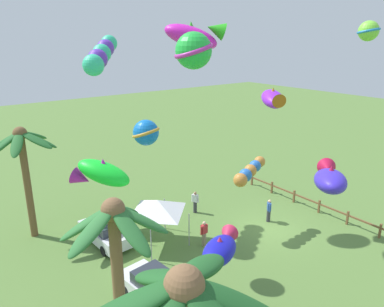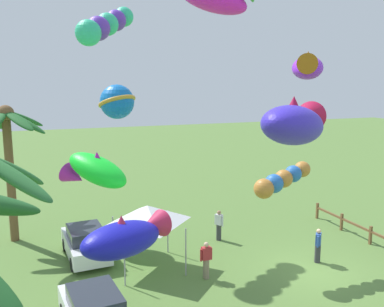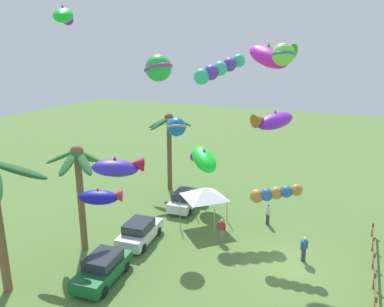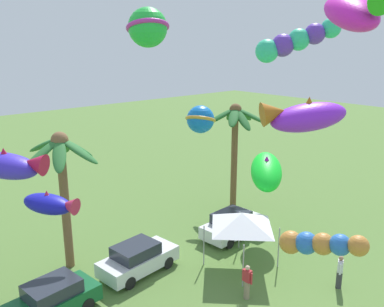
# 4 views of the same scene
# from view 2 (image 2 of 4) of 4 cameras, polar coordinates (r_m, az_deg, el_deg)

# --- Properties ---
(ground_plane) EXTENTS (120.00, 120.00, 0.00)m
(ground_plane) POSITION_cam_2_polar(r_m,az_deg,el_deg) (19.70, 15.93, -15.05)
(ground_plane) COLOR #567A38
(palm_tree_0) EXTENTS (4.00, 3.94, 6.99)m
(palm_tree_0) POSITION_cam_2_polar(r_m,az_deg,el_deg) (22.80, -23.75, 2.12)
(palm_tree_0) COLOR brown
(palm_tree_0) RESTS_ON ground
(parked_car_1) EXTENTS (4.01, 1.97, 1.51)m
(parked_car_1) POSITION_cam_2_polar(r_m,az_deg,el_deg) (20.55, -14.23, -11.62)
(parked_car_1) COLOR silver
(parked_car_1) RESTS_ON ground
(spectator_0) EXTENTS (0.50, 0.38, 1.59)m
(spectator_0) POSITION_cam_2_polar(r_m,az_deg,el_deg) (22.05, 3.66, -9.65)
(spectator_0) COLOR #38383D
(spectator_0) RESTS_ON ground
(spectator_1) EXTENTS (0.26, 0.55, 1.59)m
(spectator_1) POSITION_cam_2_polar(r_m,az_deg,el_deg) (18.03, 1.93, -14.23)
(spectator_1) COLOR gray
(spectator_1) RESTS_ON ground
(spectator_2) EXTENTS (0.44, 0.42, 1.59)m
(spectator_2) POSITION_cam_2_polar(r_m,az_deg,el_deg) (20.29, 16.71, -11.83)
(spectator_2) COLOR #38383D
(spectator_2) RESTS_ON ground
(festival_tent) EXTENTS (2.86, 2.86, 2.85)m
(festival_tent) POSITION_cam_2_polar(r_m,az_deg,el_deg) (18.49, -6.06, -8.16)
(festival_tent) COLOR #9E9EA3
(festival_tent) RESTS_ON ground
(kite_fish_0) EXTENTS (2.69, 2.33, 1.19)m
(kite_fish_0) POSITION_cam_2_polar(r_m,az_deg,el_deg) (16.57, 15.40, 11.29)
(kite_fish_0) COLOR #8B24EB
(kite_fish_1) EXTENTS (1.97, 2.46, 1.00)m
(kite_fish_1) POSITION_cam_2_polar(r_m,az_deg,el_deg) (9.57, -8.87, -11.11)
(kite_fish_1) COLOR #1717B5
(kite_tube_3) EXTENTS (3.52, 3.29, 2.27)m
(kite_tube_3) POSITION_cam_2_polar(r_m,az_deg,el_deg) (22.09, -11.73, 16.65)
(kite_tube_3) COLOR #2FCC92
(kite_ball_6) EXTENTS (1.89, 1.90, 1.27)m
(kite_ball_6) POSITION_cam_2_polar(r_m,az_deg,el_deg) (15.88, -10.13, 6.92)
(kite_ball_6) COLOR blue
(kite_fish_8) EXTENTS (3.98, 3.78, 2.33)m
(kite_fish_8) POSITION_cam_2_polar(r_m,az_deg,el_deg) (21.58, -13.14, -2.26)
(kite_fish_8) COLOR #15EB2C
(kite_fish_9) EXTENTS (2.09, 2.30, 1.02)m
(kite_fish_9) POSITION_cam_2_polar(r_m,az_deg,el_deg) (8.04, 13.80, 4.01)
(kite_fish_9) COLOR #3A28D0
(kite_tube_10) EXTENTS (1.33, 3.01, 1.32)m
(kite_tube_10) POSITION_cam_2_polar(r_m,az_deg,el_deg) (18.29, 12.00, -3.52)
(kite_tube_10) COLOR #CC8033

